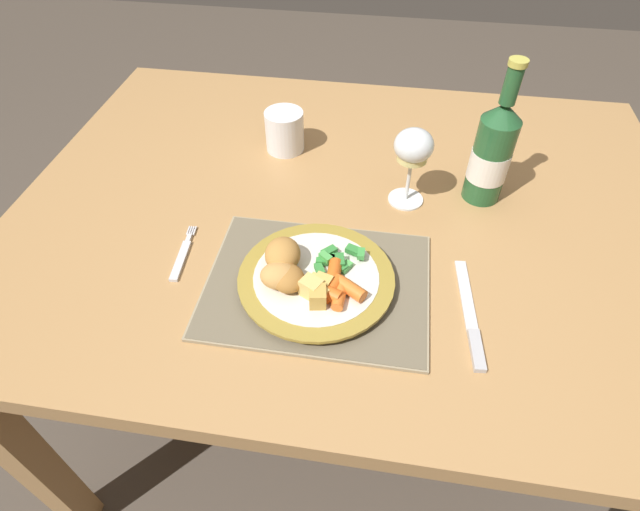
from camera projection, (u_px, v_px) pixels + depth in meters
The scene contains 13 objects.
ground_plane at pixel (339, 395), 1.49m from camera, with size 6.00×6.00×0.00m, color #4C4238.
dining_table at pixel (347, 236), 1.02m from camera, with size 1.27×0.97×0.74m.
placemat at pixel (317, 284), 0.81m from camera, with size 0.36×0.28×0.01m.
dinner_plate at pixel (316, 280), 0.80m from camera, with size 0.25×0.25×0.02m.
breaded_croquettes at pixel (283, 266), 0.78m from camera, with size 0.08×0.12×0.05m.
green_beans_pile at pixel (338, 259), 0.80m from camera, with size 0.08×0.07×0.02m.
glazed_carrots at pixel (337, 288), 0.76m from camera, with size 0.08×0.09×0.02m.
fork at pixel (182, 256), 0.85m from camera, with size 0.03×0.13×0.01m.
table_knife at pixel (471, 321), 0.76m from camera, with size 0.04×0.21×0.01m.
wine_glass at pixel (413, 150), 0.88m from camera, with size 0.07×0.07×0.15m.
bottle at pixel (492, 153), 0.90m from camera, with size 0.07×0.07×0.27m.
roast_potatoes at pixel (317, 290), 0.75m from camera, with size 0.05×0.06×0.03m.
drinking_cup at pixel (285, 130), 1.05m from camera, with size 0.08×0.08×0.09m.
Camera 1 is at (0.06, -0.74, 1.35)m, focal length 28.00 mm.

